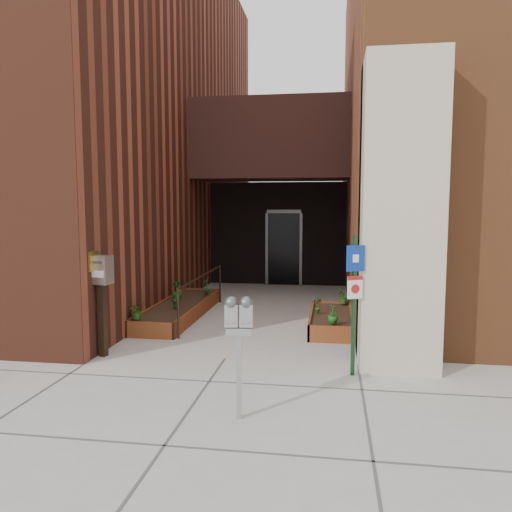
% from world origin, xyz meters
% --- Properties ---
extents(ground, '(80.00, 80.00, 0.00)m').
position_xyz_m(ground, '(0.00, 0.00, 0.00)').
color(ground, '#9E9991').
rests_on(ground, ground).
extents(architecture, '(20.00, 14.60, 10.00)m').
position_xyz_m(architecture, '(-0.18, 6.89, 4.98)').
color(architecture, '#5F291B').
rests_on(architecture, ground).
extents(planter_left, '(0.90, 3.60, 0.30)m').
position_xyz_m(planter_left, '(-1.55, 2.70, 0.13)').
color(planter_left, maroon).
rests_on(planter_left, ground).
extents(planter_right, '(0.80, 2.20, 0.30)m').
position_xyz_m(planter_right, '(1.60, 2.20, 0.13)').
color(planter_right, maroon).
rests_on(planter_right, ground).
extents(handrail, '(0.04, 3.34, 0.90)m').
position_xyz_m(handrail, '(-1.05, 2.65, 0.75)').
color(handrail, black).
rests_on(handrail, ground).
extents(parking_meter, '(0.31, 0.16, 1.37)m').
position_xyz_m(parking_meter, '(0.61, -2.07, 1.06)').
color(parking_meter, '#959598').
rests_on(parking_meter, ground).
extents(sign_post, '(0.25, 0.12, 1.94)m').
position_xyz_m(sign_post, '(1.91, -0.46, 1.19)').
color(sign_post, '#13351C').
rests_on(sign_post, ground).
extents(payment_dropbox, '(0.35, 0.29, 1.58)m').
position_xyz_m(payment_dropbox, '(-1.90, -0.15, 1.14)').
color(payment_dropbox, black).
rests_on(payment_dropbox, ground).
extents(shrub_left_a, '(0.41, 0.41, 0.33)m').
position_xyz_m(shrub_left_a, '(-1.85, 1.10, 0.46)').
color(shrub_left_a, '#235117').
rests_on(shrub_left_a, planter_left).
extents(shrub_left_b, '(0.23, 0.23, 0.35)m').
position_xyz_m(shrub_left_b, '(-1.48, 2.26, 0.48)').
color(shrub_left_b, '#1E5618').
rests_on(shrub_left_b, planter_left).
extents(shrub_left_c, '(0.30, 0.30, 0.41)m').
position_xyz_m(shrub_left_c, '(-1.71, 3.01, 0.51)').
color(shrub_left_c, '#1D5017').
rests_on(shrub_left_c, planter_left).
extents(shrub_left_d, '(0.25, 0.25, 0.39)m').
position_xyz_m(shrub_left_d, '(-1.25, 3.77, 0.50)').
color(shrub_left_d, '#19591D').
rests_on(shrub_left_d, planter_left).
extents(shrub_right_a, '(0.20, 0.20, 0.33)m').
position_xyz_m(shrub_right_a, '(1.63, 1.32, 0.46)').
color(shrub_right_a, '#1C631C').
rests_on(shrub_right_a, planter_right).
extents(shrub_right_b, '(0.17, 0.17, 0.30)m').
position_xyz_m(shrub_right_b, '(1.35, 2.16, 0.45)').
color(shrub_right_b, '#285B1A').
rests_on(shrub_right_b, planter_right).
extents(shrub_right_c, '(0.34, 0.34, 0.32)m').
position_xyz_m(shrub_right_c, '(1.85, 3.10, 0.46)').
color(shrub_right_c, '#285A19').
rests_on(shrub_right_c, planter_right).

